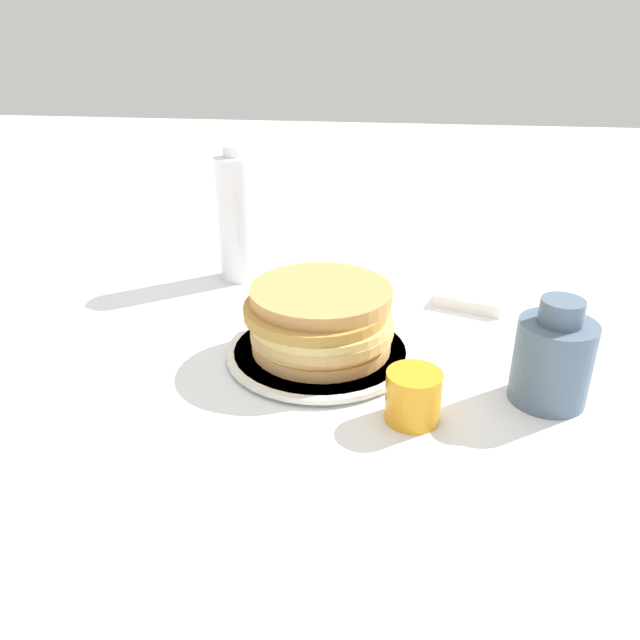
% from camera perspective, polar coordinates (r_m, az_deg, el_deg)
% --- Properties ---
extents(ground_plane, '(4.00, 4.00, 0.00)m').
position_cam_1_polar(ground_plane, '(0.83, -1.32, -3.50)').
color(ground_plane, white).
extents(plate, '(0.25, 0.25, 0.01)m').
position_cam_1_polar(plate, '(0.83, 0.00, -2.91)').
color(plate, silver).
rests_on(plate, ground_plane).
extents(pancake_stack, '(0.20, 0.19, 0.09)m').
position_cam_1_polar(pancake_stack, '(0.81, 0.01, 0.03)').
color(pancake_stack, tan).
rests_on(pancake_stack, plate).
extents(juice_glass, '(0.06, 0.06, 0.06)m').
position_cam_1_polar(juice_glass, '(0.71, 8.52, -6.92)').
color(juice_glass, orange).
rests_on(juice_glass, ground_plane).
extents(cream_jug, '(0.09, 0.09, 0.13)m').
position_cam_1_polar(cream_jug, '(0.77, 20.52, -3.29)').
color(cream_jug, '#4C6075').
rests_on(cream_jug, ground_plane).
extents(water_bottle_near, '(0.07, 0.07, 0.22)m').
position_cam_1_polar(water_bottle_near, '(1.06, -7.58, 9.23)').
color(water_bottle_near, white).
rests_on(water_bottle_near, ground_plane).
extents(napkin, '(0.19, 0.15, 0.02)m').
position_cam_1_polar(napkin, '(1.05, 14.34, 2.85)').
color(napkin, white).
rests_on(napkin, ground_plane).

